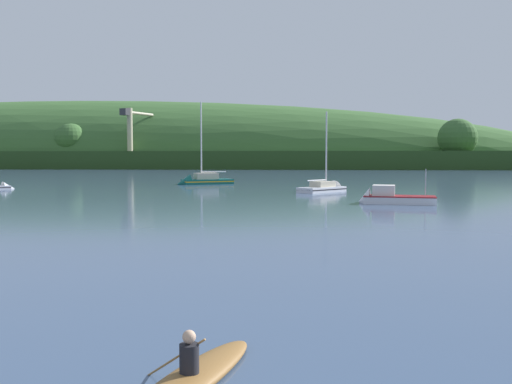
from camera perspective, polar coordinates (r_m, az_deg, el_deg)
name	(u,v)px	position (r m, az deg, el deg)	size (l,w,h in m)	color
far_shoreline_hill	(85,166)	(243.63, -17.36, 2.59)	(563.12, 98.36, 55.51)	#27431B
dockside_crane	(131,138)	(197.85, -12.89, 5.45)	(7.82, 16.34, 21.15)	#4C4C51
sailboat_near_mooring	(327,190)	(60.59, 7.38, 0.24)	(5.96, 6.42, 9.75)	white
sailboat_midwater_white	(201,182)	(77.70, -5.77, 1.01)	(8.23, 6.27, 12.77)	#0F564C
fishing_boat_moored	(391,200)	(45.87, 13.80, -0.84)	(6.39, 3.49, 3.86)	white
canoe_with_paddler	(189,380)	(9.44, -6.94, -18.79)	(2.07, 4.23, 1.02)	brown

